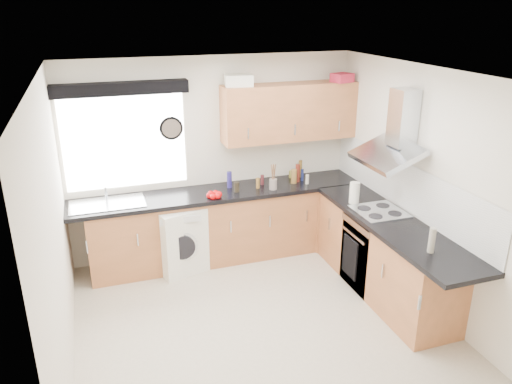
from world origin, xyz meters
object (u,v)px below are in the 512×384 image
object	(u,v)px
oven	(375,251)
extractor_hood	(395,135)
washing_machine	(178,238)
upper_cabinets	(289,112)

from	to	relation	value
oven	extractor_hood	distance (m)	1.35
extractor_hood	washing_machine	xyz separation A→B (m)	(-2.16, 1.10, -1.36)
extractor_hood	upper_cabinets	bearing A→B (deg)	116.13
upper_cabinets	washing_machine	distance (m)	2.06
extractor_hood	washing_machine	bearing A→B (deg)	152.98
oven	upper_cabinets	world-z (taller)	upper_cabinets
extractor_hood	washing_machine	distance (m)	2.78
extractor_hood	upper_cabinets	size ratio (longest dim) A/B	0.46
oven	washing_machine	distance (m)	2.33
oven	extractor_hood	world-z (taller)	extractor_hood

